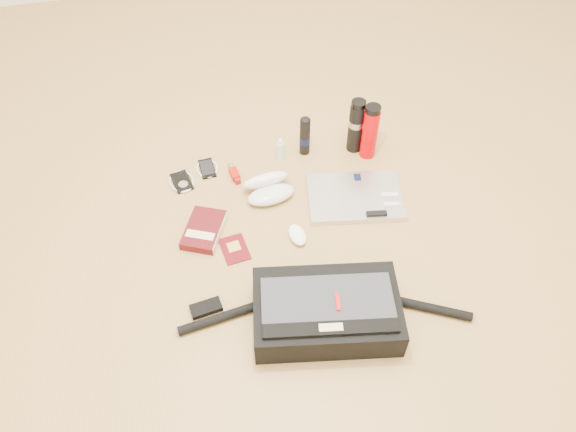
{
  "coord_description": "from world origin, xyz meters",
  "views": [
    {
      "loc": [
        -0.32,
        -1.16,
        1.61
      ],
      "look_at": [
        -0.04,
        0.12,
        0.06
      ],
      "focal_mm": 35.0,
      "sensor_mm": 36.0,
      "label": 1
    }
  ],
  "objects_px": {
    "thermos_black": "(356,126)",
    "thermos_red": "(370,132)",
    "messenger_bag": "(326,311)",
    "laptop": "(355,197)",
    "book": "(204,230)"
  },
  "relations": [
    {
      "from": "laptop",
      "to": "book",
      "type": "distance_m",
      "value": 0.59
    },
    {
      "from": "thermos_black",
      "to": "thermos_red",
      "type": "height_order",
      "value": "thermos_red"
    },
    {
      "from": "laptop",
      "to": "thermos_red",
      "type": "distance_m",
      "value": 0.28
    },
    {
      "from": "thermos_red",
      "to": "laptop",
      "type": "bearing_deg",
      "value": -117.55
    },
    {
      "from": "laptop",
      "to": "thermos_red",
      "type": "bearing_deg",
      "value": 71.44
    },
    {
      "from": "book",
      "to": "thermos_black",
      "type": "height_order",
      "value": "thermos_black"
    },
    {
      "from": "thermos_black",
      "to": "laptop",
      "type": "bearing_deg",
      "value": -105.58
    },
    {
      "from": "messenger_bag",
      "to": "thermos_red",
      "type": "height_order",
      "value": "thermos_red"
    },
    {
      "from": "messenger_bag",
      "to": "book",
      "type": "bearing_deg",
      "value": 136.25
    },
    {
      "from": "thermos_red",
      "to": "messenger_bag",
      "type": "bearing_deg",
      "value": -117.37
    },
    {
      "from": "laptop",
      "to": "thermos_black",
      "type": "distance_m",
      "value": 0.31
    },
    {
      "from": "book",
      "to": "thermos_black",
      "type": "distance_m",
      "value": 0.75
    },
    {
      "from": "laptop",
      "to": "thermos_black",
      "type": "bearing_deg",
      "value": 83.41
    },
    {
      "from": "messenger_bag",
      "to": "thermos_black",
      "type": "height_order",
      "value": "thermos_black"
    },
    {
      "from": "book",
      "to": "thermos_black",
      "type": "bearing_deg",
      "value": 49.82
    }
  ]
}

